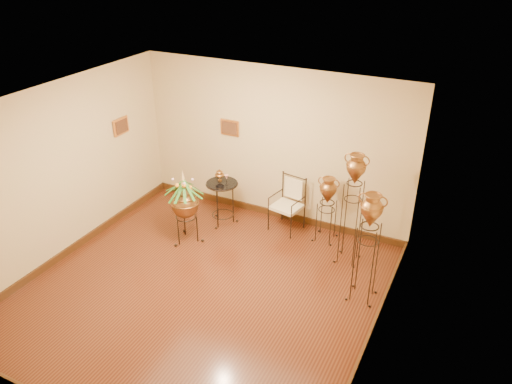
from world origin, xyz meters
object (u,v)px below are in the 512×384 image
at_px(amphora_tall, 352,208).
at_px(amphora_mid, 367,247).
at_px(armchair, 287,205).
at_px(planter_urn, 185,202).
at_px(side_table, 222,202).

relative_size(amphora_tall, amphora_mid, 1.10).
relative_size(amphora_mid, armchair, 1.76).
bearing_deg(planter_urn, amphora_tall, 13.78).
distance_m(planter_urn, armchair, 1.78).
bearing_deg(armchair, amphora_mid, -25.33).
xyz_separation_m(amphora_tall, armchair, (-1.26, 0.44, -0.47)).
distance_m(amphora_mid, side_table, 3.03).
bearing_deg(amphora_tall, amphora_mid, -59.94).
bearing_deg(amphora_mid, armchair, 144.31).
bearing_deg(amphora_tall, armchair, 160.76).
height_order(amphora_mid, side_table, amphora_mid).
xyz_separation_m(amphora_mid, planter_urn, (-3.10, 0.15, -0.11)).
distance_m(amphora_mid, armchair, 2.15).
height_order(planter_urn, armchair, planter_urn).
xyz_separation_m(planter_urn, armchair, (1.38, 1.09, -0.26)).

